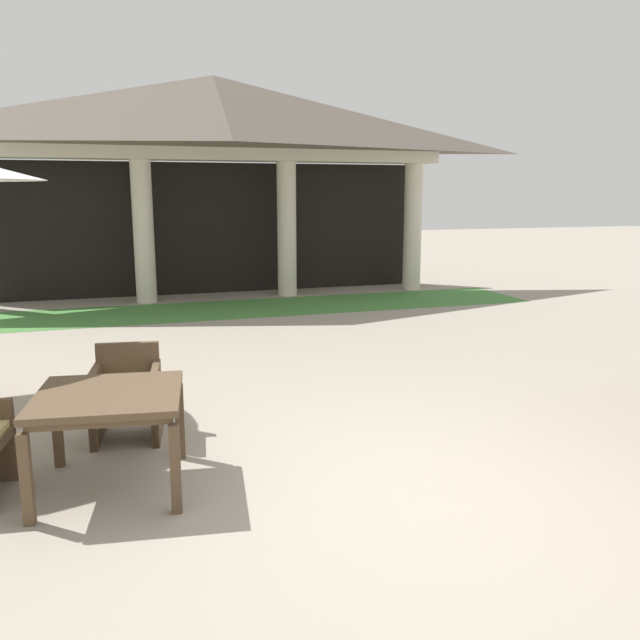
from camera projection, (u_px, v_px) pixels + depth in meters
name	position (u px, v px, depth m)	size (l,w,h in m)	color
ground_plane	(437.00, 496.00, 4.70)	(60.00, 60.00, 0.00)	#9E9384
background_pavilion	(214.00, 130.00, 12.82)	(9.82, 2.72, 4.34)	beige
lawn_strip	(231.00, 309.00, 12.16)	(11.62, 1.99, 0.01)	#47843D
patio_table_mid_left	(109.00, 404.00, 4.71)	(1.15, 1.15, 0.73)	brown
patio_chair_mid_left_north	(127.00, 394.00, 5.75)	(0.65, 0.66, 0.81)	brown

